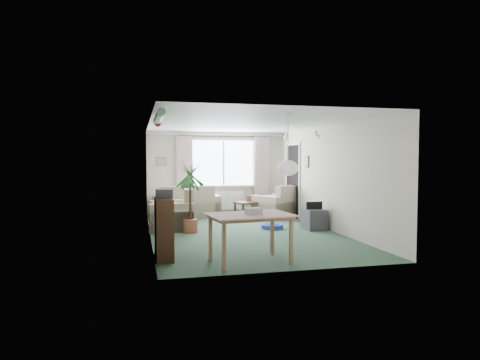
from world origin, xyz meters
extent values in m
plane|color=#2B4833|center=(0.00, 0.00, 0.00)|extent=(6.50, 6.50, 0.00)
cube|color=white|center=(0.20, 3.23, 1.50)|extent=(1.80, 0.03, 1.30)
cube|color=black|center=(0.20, 3.15, 2.27)|extent=(2.60, 0.03, 0.03)
cube|color=beige|center=(-0.95, 3.13, 1.27)|extent=(0.45, 0.08, 2.00)
cube|color=beige|center=(1.35, 3.13, 1.27)|extent=(0.45, 0.08, 2.00)
cube|color=white|center=(0.20, 3.19, 0.40)|extent=(1.20, 0.10, 0.55)
cube|color=black|center=(1.99, 2.20, 1.00)|extent=(0.03, 0.95, 2.00)
sphere|color=white|center=(0.20, -2.30, 1.48)|extent=(0.36, 0.36, 0.36)
cylinder|color=#196626|center=(-1.92, -2.30, 2.28)|extent=(1.60, 1.60, 0.12)
sphere|color=silver|center=(1.30, 0.90, 2.22)|extent=(0.20, 0.20, 0.20)
sphere|color=silver|center=(1.60, -0.30, 2.22)|extent=(0.20, 0.20, 0.20)
cube|color=brown|center=(-1.60, 3.23, 1.55)|extent=(0.28, 0.03, 0.22)
cube|color=brown|center=(1.98, 1.20, 1.55)|extent=(0.03, 0.24, 0.30)
cube|color=beige|center=(-0.94, 2.75, 0.45)|extent=(1.81, 0.99, 0.89)
cube|color=beige|center=(1.48, 2.20, 0.45)|extent=(1.33, 1.31, 0.90)
cube|color=beige|center=(-1.50, 0.86, 0.46)|extent=(1.05, 1.10, 0.93)
cube|color=black|center=(0.86, 2.39, 0.22)|extent=(1.08, 0.79, 0.44)
cube|color=brown|center=(0.75, 2.36, 0.52)|extent=(0.12, 0.04, 0.16)
cube|color=black|center=(-1.84, -2.00, 0.50)|extent=(0.28, 0.82, 1.00)
cube|color=#38383D|center=(-1.82, -1.93, 1.07)|extent=(0.30, 0.37, 0.14)
cylinder|color=#1C5321|center=(-1.12, 0.31, 0.80)|extent=(0.74, 0.74, 1.59)
cube|color=tan|center=(-0.53, -2.60, 0.37)|extent=(1.28, 0.93, 0.75)
cube|color=#AEB0B9|center=(-0.48, -2.62, 0.81)|extent=(0.26, 0.19, 0.12)
cube|color=#333438|center=(1.70, 0.05, 0.23)|extent=(0.50, 0.54, 0.47)
cylinder|color=#213298|center=(0.79, 0.37, 0.05)|extent=(0.64, 0.64, 0.10)
camera|label=1|loc=(-2.24, -9.06, 1.65)|focal=32.00mm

